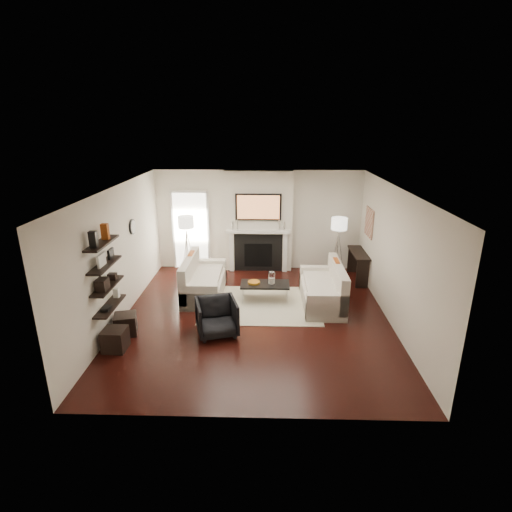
{
  "coord_description": "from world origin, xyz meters",
  "views": [
    {
      "loc": [
        0.23,
        -7.51,
        3.9
      ],
      "look_at": [
        0.0,
        0.6,
        1.15
      ],
      "focal_mm": 28.0,
      "sensor_mm": 36.0,
      "label": 1
    }
  ],
  "objects_px": {
    "loveseat_left_base": "(205,287)",
    "lamp_left_shade": "(186,222)",
    "ottoman_near": "(126,324)",
    "armchair": "(217,316)",
    "lamp_right_shade": "(339,224)",
    "coffee_table": "(265,284)",
    "loveseat_right_base": "(322,295)"
  },
  "relations": [
    {
      "from": "armchair",
      "to": "lamp_left_shade",
      "type": "xyz_separation_m",
      "value": [
        -1.14,
        3.08,
        1.07
      ]
    },
    {
      "from": "loveseat_right_base",
      "to": "ottoman_near",
      "type": "relative_size",
      "value": 4.5
    },
    {
      "from": "loveseat_left_base",
      "to": "lamp_right_shade",
      "type": "relative_size",
      "value": 4.5
    },
    {
      "from": "loveseat_left_base",
      "to": "coffee_table",
      "type": "bearing_deg",
      "value": -11.06
    },
    {
      "from": "lamp_left_shade",
      "to": "ottoman_near",
      "type": "relative_size",
      "value": 1.0
    },
    {
      "from": "lamp_right_shade",
      "to": "armchair",
      "type": "bearing_deg",
      "value": -132.52
    },
    {
      "from": "lamp_left_shade",
      "to": "armchair",
      "type": "bearing_deg",
      "value": -69.7
    },
    {
      "from": "armchair",
      "to": "lamp_left_shade",
      "type": "relative_size",
      "value": 1.91
    },
    {
      "from": "coffee_table",
      "to": "armchair",
      "type": "xyz_separation_m",
      "value": [
        -0.91,
        -1.52,
        -0.02
      ]
    },
    {
      "from": "loveseat_left_base",
      "to": "coffee_table",
      "type": "distance_m",
      "value": 1.46
    },
    {
      "from": "lamp_left_shade",
      "to": "loveseat_right_base",
      "type": "bearing_deg",
      "value": -27.08
    },
    {
      "from": "coffee_table",
      "to": "armchair",
      "type": "height_order",
      "value": "armchair"
    },
    {
      "from": "lamp_right_shade",
      "to": "ottoman_near",
      "type": "height_order",
      "value": "lamp_right_shade"
    },
    {
      "from": "lamp_right_shade",
      "to": "ottoman_near",
      "type": "bearing_deg",
      "value": -145.88
    },
    {
      "from": "loveseat_right_base",
      "to": "coffee_table",
      "type": "xyz_separation_m",
      "value": [
        -1.27,
        0.14,
        0.19
      ]
    },
    {
      "from": "coffee_table",
      "to": "armchair",
      "type": "bearing_deg",
      "value": -120.79
    },
    {
      "from": "loveseat_right_base",
      "to": "armchair",
      "type": "relative_size",
      "value": 2.35
    },
    {
      "from": "armchair",
      "to": "lamp_right_shade",
      "type": "relative_size",
      "value": 1.91
    },
    {
      "from": "armchair",
      "to": "coffee_table",
      "type": "bearing_deg",
      "value": 42.99
    },
    {
      "from": "lamp_left_shade",
      "to": "ottoman_near",
      "type": "xyz_separation_m",
      "value": [
        -0.62,
        -3.13,
        -1.25
      ]
    },
    {
      "from": "loveseat_left_base",
      "to": "armchair",
      "type": "bearing_deg",
      "value": -74.08
    },
    {
      "from": "coffee_table",
      "to": "loveseat_right_base",
      "type": "bearing_deg",
      "value": -6.27
    },
    {
      "from": "lamp_left_shade",
      "to": "lamp_right_shade",
      "type": "height_order",
      "value": "same"
    },
    {
      "from": "armchair",
      "to": "lamp_right_shade",
      "type": "height_order",
      "value": "lamp_right_shade"
    },
    {
      "from": "armchair",
      "to": "lamp_right_shade",
      "type": "distance_m",
      "value": 4.22
    },
    {
      "from": "armchair",
      "to": "lamp_left_shade",
      "type": "height_order",
      "value": "lamp_left_shade"
    },
    {
      "from": "loveseat_left_base",
      "to": "armchair",
      "type": "xyz_separation_m",
      "value": [
        0.51,
        -1.8,
        0.17
      ]
    },
    {
      "from": "loveseat_left_base",
      "to": "lamp_left_shade",
      "type": "relative_size",
      "value": 4.5
    },
    {
      "from": "lamp_left_shade",
      "to": "ottoman_near",
      "type": "distance_m",
      "value": 3.43
    },
    {
      "from": "loveseat_right_base",
      "to": "lamp_left_shade",
      "type": "relative_size",
      "value": 4.5
    },
    {
      "from": "armchair",
      "to": "ottoman_near",
      "type": "bearing_deg",
      "value": 165.46
    },
    {
      "from": "lamp_left_shade",
      "to": "ottoman_near",
      "type": "height_order",
      "value": "lamp_left_shade"
    }
  ]
}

